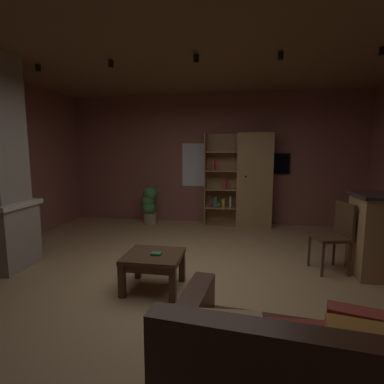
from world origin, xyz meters
The scene contains 15 objects.
floor centered at (0.00, 0.00, -0.01)m, with size 6.36×6.17×0.02m, color tan.
wall_back centered at (0.00, 3.12, 1.40)m, with size 6.48×0.06×2.80m, color #8E544C.
ceiling centered at (0.00, 0.00, 2.81)m, with size 6.36×6.17×0.02m, color brown.
window_pane_back centered at (-0.29, 3.08, 1.28)m, with size 0.75×0.01×0.94m, color white.
bookshelf_cabinet centered at (0.81, 2.84, 0.96)m, with size 1.39×0.41×1.95m.
coffee_table centered at (-0.34, -0.28, 0.33)m, with size 0.65×0.59×0.42m.
table_book_0 centered at (-0.30, -0.29, 0.43)m, with size 0.12×0.09×0.03m, color #387247.
dining_chair centered at (1.89, 0.62, 0.53)m, with size 0.51×0.51×0.92m.
potted_floor_plant centered at (-1.33, 2.69, 0.44)m, with size 0.35×0.33×0.83m.
wall_mounted_tv centered at (1.25, 3.05, 1.32)m, with size 0.78×0.06×0.44m.
track_light_spot_0 centered at (-2.18, 0.49, 2.73)m, with size 0.07×0.07×0.09m, color black.
track_light_spot_1 centered at (-1.10, 0.46, 2.73)m, with size 0.07×0.07×0.09m, color black.
track_light_spot_2 centered at (0.05, 0.43, 2.73)m, with size 0.07×0.07×0.09m, color black.
track_light_spot_3 centered at (1.07, 0.49, 2.73)m, with size 0.07×0.07×0.09m, color black.
track_light_spot_4 centered at (2.21, 0.50, 2.73)m, with size 0.07×0.07×0.09m, color black.
Camera 1 is at (0.63, -3.41, 1.59)m, focal length 27.65 mm.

